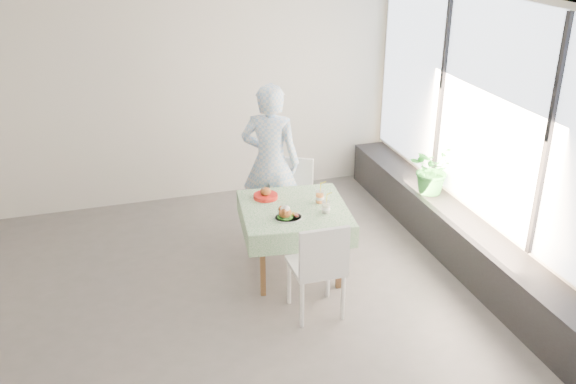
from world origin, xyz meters
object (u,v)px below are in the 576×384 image
object	(u,v)px
main_dish	(287,214)
juice_cup_orange	(320,197)
cafe_table	(294,232)
chair_near	(316,285)
chair_far	(291,215)
potted_plant	(432,169)
diner	(270,162)

from	to	relation	value
main_dish	juice_cup_orange	size ratio (longest dim) A/B	1.05
cafe_table	chair_near	world-z (taller)	chair_near
chair_far	potted_plant	distance (m)	1.67
cafe_table	chair_far	xyz separation A→B (m)	(0.20, 0.74, -0.18)
chair_near	potted_plant	distance (m)	2.18
cafe_table	main_dish	size ratio (longest dim) A/B	4.25
chair_near	potted_plant	xyz separation A→B (m)	(1.78, 1.16, 0.49)
cafe_table	diner	bearing A→B (deg)	90.04
main_dish	potted_plant	size ratio (longest dim) A/B	0.47
chair_near	diner	distance (m)	1.73
diner	juice_cup_orange	size ratio (longest dim) A/B	6.91
chair_far	chair_near	xyz separation A→B (m)	(-0.23, -1.50, 0.02)
chair_near	juice_cup_orange	size ratio (longest dim) A/B	3.74
cafe_table	diner	xyz separation A→B (m)	(-0.00, 0.86, 0.44)
chair_far	diner	size ratio (longest dim) A/B	0.51
main_dish	juice_cup_orange	xyz separation A→B (m)	(0.43, 0.25, 0.01)
chair_near	diner	xyz separation A→B (m)	(0.03, 1.62, 0.60)
chair_far	cafe_table	bearing A→B (deg)	-105.11
juice_cup_orange	potted_plant	size ratio (longest dim) A/B	0.45
cafe_table	potted_plant	bearing A→B (deg)	12.94
diner	juice_cup_orange	bearing A→B (deg)	137.02
diner	potted_plant	xyz separation A→B (m)	(1.76, -0.46, -0.11)
juice_cup_orange	main_dish	bearing A→B (deg)	-149.66
potted_plant	main_dish	bearing A→B (deg)	-161.91
cafe_table	diner	world-z (taller)	diner
juice_cup_orange	chair_near	bearing A→B (deg)	-111.33
cafe_table	chair_near	bearing A→B (deg)	-92.07
cafe_table	chair_near	xyz separation A→B (m)	(-0.03, -0.76, -0.16)
cafe_table	chair_near	size ratio (longest dim) A/B	1.19
diner	juice_cup_orange	xyz separation A→B (m)	(0.28, -0.83, -0.10)
main_dish	potted_plant	bearing A→B (deg)	18.09
chair_far	chair_near	distance (m)	1.51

